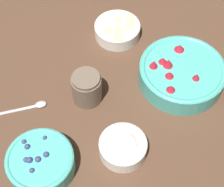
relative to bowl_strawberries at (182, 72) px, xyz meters
name	(u,v)px	position (x,y,z in m)	size (l,w,h in m)	color
ground_plane	(110,97)	(-0.20, 0.08, -0.04)	(4.00, 4.00, 0.00)	#4C3323
bowl_strawberries	(182,72)	(0.00, 0.00, 0.00)	(0.24, 0.24, 0.08)	#47AD9E
bowl_blueberries	(41,162)	(-0.46, 0.01, 0.00)	(0.17, 0.17, 0.06)	#47AD9E
bowl_bananas	(117,29)	(-0.03, 0.25, -0.01)	(0.14, 0.14, 0.05)	silver
bowl_cream	(123,146)	(-0.27, -0.08, -0.01)	(0.12, 0.12, 0.06)	silver
jar_chocolate	(87,89)	(-0.25, 0.11, 0.01)	(0.08, 0.08, 0.09)	brown
spoon	(32,107)	(-0.39, 0.18, -0.03)	(0.13, 0.07, 0.01)	#B2B2B7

